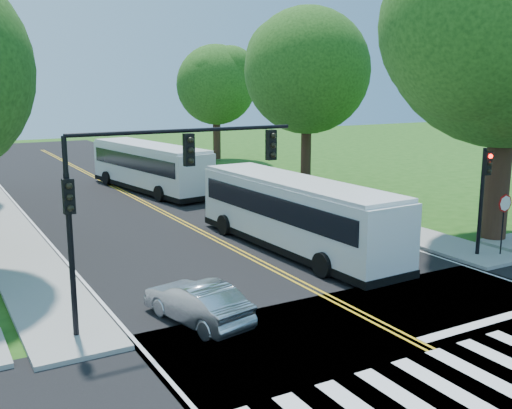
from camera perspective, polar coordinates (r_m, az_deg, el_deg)
ground at (r=16.75m, az=18.92°, el=-14.32°), size 140.00×140.00×0.00m
road at (r=30.91m, az=-6.74°, el=-1.83°), size 14.00×96.00×0.01m
cross_road at (r=16.74m, az=18.92°, el=-14.30°), size 60.00×12.00×0.01m
center_line at (r=34.54m, az=-9.33°, el=-0.46°), size 0.36×70.00×0.01m
edge_line_w at (r=32.89m, az=-20.49°, el=-1.66°), size 0.12×70.00×0.01m
edge_line_e at (r=37.38m, az=0.48°, el=0.61°), size 0.12×70.00×0.01m
crosswalk at (r=16.45m, az=20.26°, el=-14.84°), size 12.60×3.00×0.01m
stop_bar at (r=20.18m, az=22.22°, el=-9.99°), size 6.60×0.40×0.01m
sidewalk_ne at (r=40.66m, az=0.20°, el=1.59°), size 2.60×40.00×0.15m
tree_ne_big at (r=28.83m, az=23.07°, el=15.64°), size 10.80×10.80×14.91m
tree_east_mid at (r=40.90m, az=4.91°, el=12.56°), size 8.40×8.40×11.93m
tree_east_far at (r=55.28m, az=-3.82°, el=11.29°), size 7.20×7.20×10.34m
signal_nw at (r=17.39m, az=-9.95°, el=2.27°), size 7.15×0.46×5.66m
signal_ne at (r=25.91m, az=20.84°, el=1.55°), size 0.30×0.46×4.40m
stop_sign at (r=26.41m, az=22.58°, el=-0.46°), size 0.76×0.08×2.53m
bus_lead at (r=25.67m, az=3.71°, el=-0.81°), size 3.28×12.03×3.08m
bus_follow at (r=40.39m, az=-10.13°, el=3.61°), size 4.38×12.25×3.11m
hatchback at (r=18.28m, az=-5.61°, el=-9.24°), size 2.18×4.12×1.29m
suv at (r=27.28m, az=9.88°, el=-2.23°), size 2.41×5.02×1.38m
dark_sedan at (r=34.80m, az=-0.66°, el=0.72°), size 2.25×4.11×1.13m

